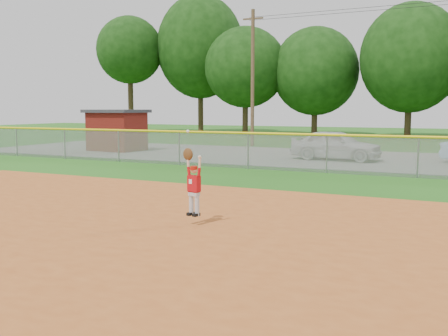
# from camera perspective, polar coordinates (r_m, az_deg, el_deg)

# --- Properties ---
(ground) EXTENTS (120.00, 120.00, 0.00)m
(ground) POSITION_cam_1_polar(r_m,az_deg,el_deg) (10.67, -1.27, -6.82)
(ground) COLOR #1F5613
(ground) RESTS_ON ground
(clay_infield) EXTENTS (24.00, 16.00, 0.04)m
(clay_infield) POSITION_cam_1_polar(r_m,az_deg,el_deg) (8.19, -10.85, -11.04)
(clay_infield) COLOR #A34F1D
(clay_infield) RESTS_ON ground
(parking_strip) EXTENTS (44.00, 10.00, 0.03)m
(parking_strip) POSITION_cam_1_polar(r_m,az_deg,el_deg) (25.82, 14.78, 1.02)
(parking_strip) COLOR slate
(parking_strip) RESTS_ON ground
(car_white_a) EXTENTS (4.44, 2.05, 1.47)m
(car_white_a) POSITION_cam_1_polar(r_m,az_deg,el_deg) (24.86, 12.67, 2.60)
(car_white_a) COLOR silver
(car_white_a) RESTS_ON parking_strip
(utility_shed) EXTENTS (3.43, 2.74, 2.46)m
(utility_shed) POSITION_cam_1_polar(r_m,az_deg,el_deg) (30.46, -12.14, 4.28)
(utility_shed) COLOR #52110B
(utility_shed) RESTS_ON ground
(outfield_fence) EXTENTS (40.06, 0.10, 1.55)m
(outfield_fence) POSITION_cam_1_polar(r_m,az_deg,el_deg) (19.89, 11.69, 1.95)
(outfield_fence) COLOR gray
(outfield_fence) RESTS_ON ground
(power_lines) EXTENTS (19.40, 0.24, 9.00)m
(power_lines) POSITION_cam_1_polar(r_m,az_deg,el_deg) (31.56, 18.88, 10.36)
(power_lines) COLOR #4C3823
(power_lines) RESTS_ON ground
(tree_line) EXTENTS (62.37, 13.00, 14.43)m
(tree_line) POSITION_cam_1_polar(r_m,az_deg,el_deg) (47.59, 21.18, 12.39)
(tree_line) COLOR #422D1C
(tree_line) RESTS_ON ground
(ballplayer) EXTENTS (0.48, 0.24, 1.83)m
(ballplayer) POSITION_cam_1_polar(r_m,az_deg,el_deg) (10.64, -3.56, -1.65)
(ballplayer) COLOR silver
(ballplayer) RESTS_ON ground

